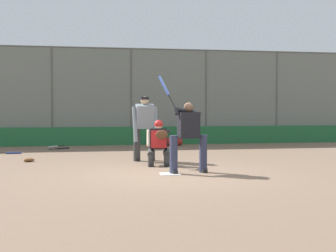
{
  "coord_description": "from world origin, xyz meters",
  "views": [
    {
      "loc": [
        1.89,
        10.31,
        1.49
      ],
      "look_at": [
        -0.14,
        -1.0,
        1.05
      ],
      "focal_mm": 50.0,
      "sensor_mm": 36.0,
      "label": 1
    }
  ],
  "objects_px": {
    "fielding_glove_on_dirt": "(29,160)",
    "umpire_home": "(145,126)",
    "batter_at_plate": "(188,134)",
    "spare_bat_third_base_side": "(11,153)",
    "equipment_bag_dugout_side": "(169,142)",
    "catcher_behind_plate": "(159,142)",
    "spare_bat_by_padding": "(62,148)",
    "spare_bat_near_backstop": "(54,147)"
  },
  "relations": [
    {
      "from": "umpire_home",
      "to": "spare_bat_near_backstop",
      "type": "xyz_separation_m",
      "value": [
        2.81,
        -5.12,
        -0.95
      ]
    },
    {
      "from": "catcher_behind_plate",
      "to": "spare_bat_near_backstop",
      "type": "bearing_deg",
      "value": -56.16
    },
    {
      "from": "umpire_home",
      "to": "spare_bat_third_base_side",
      "type": "distance_m",
      "value": 4.97
    },
    {
      "from": "fielding_glove_on_dirt",
      "to": "equipment_bag_dugout_side",
      "type": "xyz_separation_m",
      "value": [
        -4.81,
        -4.74,
        0.11
      ]
    },
    {
      "from": "umpire_home",
      "to": "spare_bat_by_padding",
      "type": "bearing_deg",
      "value": -64.29
    },
    {
      "from": "batter_at_plate",
      "to": "spare_bat_third_base_side",
      "type": "relative_size",
      "value": 2.62
    },
    {
      "from": "fielding_glove_on_dirt",
      "to": "umpire_home",
      "type": "bearing_deg",
      "value": 173.75
    },
    {
      "from": "catcher_behind_plate",
      "to": "spare_bat_third_base_side",
      "type": "height_order",
      "value": "catcher_behind_plate"
    },
    {
      "from": "spare_bat_by_padding",
      "to": "fielding_glove_on_dirt",
      "type": "height_order",
      "value": "fielding_glove_on_dirt"
    },
    {
      "from": "spare_bat_by_padding",
      "to": "fielding_glove_on_dirt",
      "type": "bearing_deg",
      "value": -140.49
    },
    {
      "from": "umpire_home",
      "to": "spare_bat_third_base_side",
      "type": "bearing_deg",
      "value": -39.1
    },
    {
      "from": "umpire_home",
      "to": "fielding_glove_on_dirt",
      "type": "distance_m",
      "value": 3.35
    },
    {
      "from": "catcher_behind_plate",
      "to": "spare_bat_near_backstop",
      "type": "height_order",
      "value": "catcher_behind_plate"
    },
    {
      "from": "spare_bat_by_padding",
      "to": "spare_bat_third_base_side",
      "type": "xyz_separation_m",
      "value": [
        1.53,
        1.5,
        0.0
      ]
    },
    {
      "from": "spare_bat_near_backstop",
      "to": "spare_bat_third_base_side",
      "type": "bearing_deg",
      "value": 11.4
    },
    {
      "from": "catcher_behind_plate",
      "to": "equipment_bag_dugout_side",
      "type": "height_order",
      "value": "catcher_behind_plate"
    },
    {
      "from": "umpire_home",
      "to": "equipment_bag_dugout_side",
      "type": "bearing_deg",
      "value": -112.02
    },
    {
      "from": "umpire_home",
      "to": "equipment_bag_dugout_side",
      "type": "distance_m",
      "value": 5.4
    },
    {
      "from": "spare_bat_by_padding",
      "to": "equipment_bag_dugout_side",
      "type": "xyz_separation_m",
      "value": [
        -4.09,
        -0.82,
        0.13
      ]
    },
    {
      "from": "catcher_behind_plate",
      "to": "fielding_glove_on_dirt",
      "type": "distance_m",
      "value": 3.78
    },
    {
      "from": "catcher_behind_plate",
      "to": "spare_bat_third_base_side",
      "type": "distance_m",
      "value": 5.81
    },
    {
      "from": "fielding_glove_on_dirt",
      "to": "equipment_bag_dugout_side",
      "type": "relative_size",
      "value": 0.25
    },
    {
      "from": "umpire_home",
      "to": "spare_bat_by_padding",
      "type": "relative_size",
      "value": 2.63
    },
    {
      "from": "spare_bat_near_backstop",
      "to": "spare_bat_by_padding",
      "type": "relative_size",
      "value": 1.03
    },
    {
      "from": "batter_at_plate",
      "to": "umpire_home",
      "type": "bearing_deg",
      "value": -84.1
    },
    {
      "from": "spare_bat_third_base_side",
      "to": "fielding_glove_on_dirt",
      "type": "height_order",
      "value": "fielding_glove_on_dirt"
    },
    {
      "from": "catcher_behind_plate",
      "to": "fielding_glove_on_dirt",
      "type": "xyz_separation_m",
      "value": [
        3.42,
        -1.51,
        -0.56
      ]
    },
    {
      "from": "umpire_home",
      "to": "fielding_glove_on_dirt",
      "type": "xyz_separation_m",
      "value": [
        3.2,
        -0.35,
        -0.93
      ]
    },
    {
      "from": "umpire_home",
      "to": "fielding_glove_on_dirt",
      "type": "height_order",
      "value": "umpire_home"
    },
    {
      "from": "fielding_glove_on_dirt",
      "to": "spare_bat_near_backstop",
      "type": "bearing_deg",
      "value": -94.69
    },
    {
      "from": "umpire_home",
      "to": "equipment_bag_dugout_side",
      "type": "relative_size",
      "value": 1.59
    },
    {
      "from": "catcher_behind_plate",
      "to": "spare_bat_third_base_side",
      "type": "bearing_deg",
      "value": -34.79
    },
    {
      "from": "batter_at_plate",
      "to": "equipment_bag_dugout_side",
      "type": "xyz_separation_m",
      "value": [
        -0.94,
        -7.71,
        -0.72
      ]
    },
    {
      "from": "spare_bat_near_backstop",
      "to": "equipment_bag_dugout_side",
      "type": "xyz_separation_m",
      "value": [
        -4.42,
        0.03,
        0.13
      ]
    },
    {
      "from": "catcher_behind_plate",
      "to": "spare_bat_by_padding",
      "type": "relative_size",
      "value": 1.71
    },
    {
      "from": "catcher_behind_plate",
      "to": "umpire_home",
      "type": "height_order",
      "value": "umpire_home"
    },
    {
      "from": "spare_bat_third_base_side",
      "to": "fielding_glove_on_dirt",
      "type": "relative_size",
      "value": 2.94
    },
    {
      "from": "catcher_behind_plate",
      "to": "umpire_home",
      "type": "distance_m",
      "value": 1.24
    },
    {
      "from": "spare_bat_near_backstop",
      "to": "fielding_glove_on_dirt",
      "type": "distance_m",
      "value": 4.79
    },
    {
      "from": "umpire_home",
      "to": "spare_bat_third_base_side",
      "type": "xyz_separation_m",
      "value": [
        4.02,
        -2.77,
        -0.95
      ]
    },
    {
      "from": "fielding_glove_on_dirt",
      "to": "equipment_bag_dugout_side",
      "type": "distance_m",
      "value": 6.75
    },
    {
      "from": "batter_at_plate",
      "to": "spare_bat_near_backstop",
      "type": "height_order",
      "value": "batter_at_plate"
    }
  ]
}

